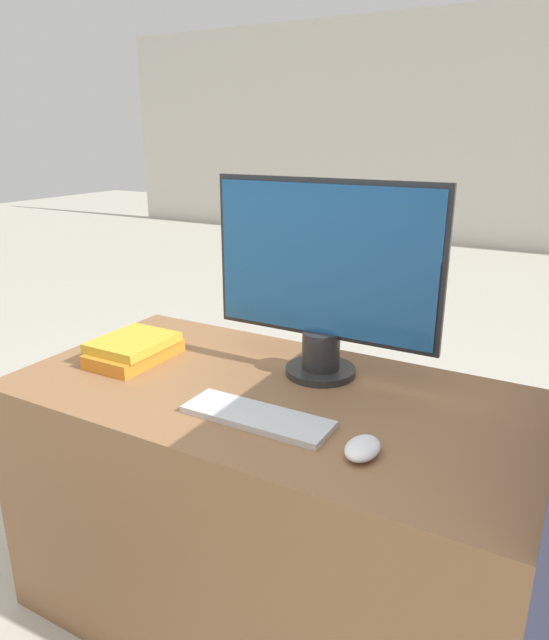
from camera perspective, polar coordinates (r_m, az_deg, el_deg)
name	(u,v)px	position (r m, az deg, el deg)	size (l,w,h in m)	color
wall_back	(543,130)	(7.57, 25.25, 16.77)	(12.00, 0.06, 2.80)	beige
desk	(269,507)	(1.70, -0.58, -18.17)	(1.37, 0.72, 0.73)	#8C603D
monitor	(323,277)	(1.52, 4.89, 4.26)	(0.64, 0.20, 0.53)	#282828
keyboard	(257,417)	(1.36, -1.76, -9.65)	(0.36, 0.12, 0.02)	silver
mouse	(363,448)	(1.23, 8.80, -12.56)	(0.07, 0.11, 0.03)	white
book_stack	(134,349)	(1.74, -13.86, -2.84)	(0.19, 0.26, 0.07)	orange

